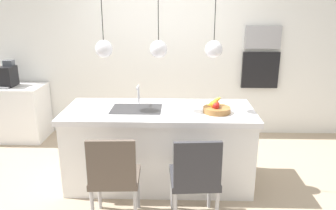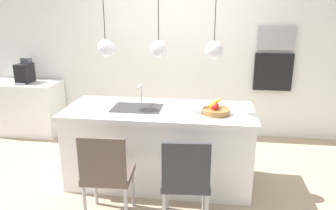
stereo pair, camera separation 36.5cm
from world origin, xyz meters
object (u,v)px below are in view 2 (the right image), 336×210
at_px(coffee_machine, 25,72).
at_px(fruit_bowl, 215,110).
at_px(chair_near, 107,172).
at_px(oven, 273,72).
at_px(microwave, 276,38).
at_px(chair_middle, 186,177).

bearing_deg(coffee_machine, fruit_bowl, -24.89).
bearing_deg(fruit_bowl, chair_near, -144.86).
height_order(oven, chair_near, oven).
distance_m(coffee_machine, chair_near, 2.91).
bearing_deg(oven, microwave, 0.00).
distance_m(fruit_bowl, chair_middle, 0.87).
bearing_deg(oven, coffee_machine, -175.57).
bearing_deg(oven, fruit_bowl, -117.17).
relative_size(oven, chair_near, 0.62).
xyz_separation_m(fruit_bowl, chair_middle, (-0.25, -0.71, -0.43)).
bearing_deg(oven, chair_near, -128.00).
relative_size(fruit_bowl, coffee_machine, 0.78).
bearing_deg(fruit_bowl, oven, 62.83).
bearing_deg(coffee_machine, chair_near, -46.55).
relative_size(fruit_bowl, chair_near, 0.33).
relative_size(fruit_bowl, chair_middle, 0.33).
bearing_deg(chair_middle, fruit_bowl, 70.31).
bearing_deg(microwave, coffee_machine, -175.57).
height_order(coffee_machine, chair_middle, coffee_machine).
bearing_deg(chair_near, coffee_machine, 133.45).
distance_m(coffee_machine, chair_middle, 3.46).
bearing_deg(microwave, chair_near, -128.00).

